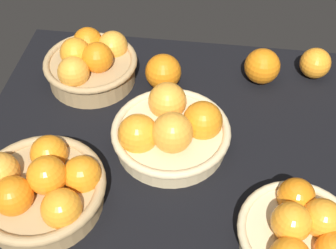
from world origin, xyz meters
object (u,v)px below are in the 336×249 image
loose_orange_front_gap (262,66)px  loose_orange_back_gap (163,72)px  basket_center (170,130)px  loose_orange_side_gap (315,63)px  basket_near_right (91,63)px  basket_far_left (301,233)px  basket_far_right (42,188)px

loose_orange_front_gap → loose_orange_back_gap: same height
basket_center → loose_orange_side_gap: size_ratio=3.35×
basket_center → basket_near_right: size_ratio=1.12×
basket_center → loose_orange_side_gap: bearing=-139.8°
basket_near_right → loose_orange_side_gap: (-52.27, -8.40, -1.21)cm
basket_far_left → basket_near_right: basket_near_right is taller
basket_center → loose_orange_back_gap: size_ratio=2.92×
loose_orange_back_gap → loose_orange_side_gap: size_ratio=1.15×
basket_near_right → loose_orange_front_gap: 39.99cm
basket_far_left → loose_orange_back_gap: size_ratio=2.50×
loose_orange_front_gap → loose_orange_side_gap: loose_orange_front_gap is taller
basket_near_right → basket_far_right: bearing=89.6°
basket_far_right → loose_orange_front_gap: basket_far_right is taller
basket_near_right → loose_orange_back_gap: basket_near_right is taller
basket_near_right → basket_far_right: (0.25, 35.37, -0.23)cm
basket_near_right → basket_far_right: basket_near_right is taller
basket_far_right → loose_orange_front_gap: size_ratio=2.88×
basket_far_left → loose_orange_front_gap: (6.18, -43.21, 0.18)cm
loose_orange_front_gap → loose_orange_side_gap: 13.07cm
basket_near_right → loose_orange_back_gap: size_ratio=2.60×
basket_far_right → loose_orange_back_gap: (-17.30, -35.25, -0.44)cm
basket_far_right → loose_orange_back_gap: size_ratio=2.88×
basket_near_right → loose_orange_back_gap: (-17.05, 0.12, -0.67)cm
loose_orange_front_gap → basket_far_left: bearing=98.1°
loose_orange_side_gap → basket_center: bearing=40.2°
basket_center → loose_orange_back_gap: 18.27cm
basket_near_right → basket_far_right: 35.37cm
basket_far_left → basket_far_right: 46.21cm
loose_orange_side_gap → basket_far_left: bearing=82.2°
basket_far_left → basket_center: (24.82, -20.32, 0.17)cm
basket_center → basket_far_right: (21.29, 17.42, 0.45)cm
loose_orange_front_gap → basket_near_right: bearing=7.1°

